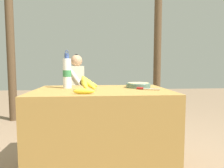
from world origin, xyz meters
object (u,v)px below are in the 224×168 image
(wooden_bench, at_px, (86,102))
(banana_bunch_green, at_px, (112,93))
(banana_bunch_ripe, at_px, (87,83))
(water_bottle, at_px, (67,73))
(loose_banana_front, at_px, (84,91))
(serving_bowl, at_px, (138,85))
(support_post_far, at_px, (158,40))
(knife, at_px, (145,88))
(seated_vendor, at_px, (74,85))
(support_post_near, at_px, (10,39))

(wooden_bench, relative_size, banana_bunch_green, 5.64)
(banana_bunch_green, bearing_deg, banana_bunch_ripe, -102.63)
(water_bottle, relative_size, loose_banana_front, 2.17)
(banana_bunch_ripe, height_order, serving_bowl, banana_bunch_ripe)
(loose_banana_front, height_order, support_post_far, support_post_far)
(wooden_bench, bearing_deg, knife, -69.04)
(seated_vendor, height_order, support_post_near, support_post_near)
(banana_bunch_ripe, xyz_separation_m, serving_bowl, (0.46, 0.18, -0.04))
(support_post_near, bearing_deg, banana_bunch_ripe, -54.34)
(serving_bowl, distance_m, wooden_bench, 1.42)
(seated_vendor, xyz_separation_m, banana_bunch_green, (0.57, 0.03, -0.14))
(serving_bowl, relative_size, wooden_bench, 0.17)
(banana_bunch_ripe, bearing_deg, support_post_near, 125.66)
(seated_vendor, bearing_deg, banana_bunch_ripe, 93.31)
(serving_bowl, relative_size, support_post_far, 0.08)
(banana_bunch_ripe, height_order, wooden_bench, banana_bunch_ripe)
(serving_bowl, xyz_separation_m, support_post_far, (0.68, 1.61, 0.61))
(support_post_near, bearing_deg, loose_banana_front, -57.49)
(water_bottle, bearing_deg, banana_bunch_green, 68.29)
(loose_banana_front, xyz_separation_m, support_post_far, (1.15, 2.00, 0.61))
(seated_vendor, relative_size, support_post_far, 0.40)
(knife, xyz_separation_m, support_post_near, (-1.76, 1.78, 0.62))
(banana_bunch_ripe, relative_size, support_post_far, 0.10)
(water_bottle, distance_m, knife, 0.68)
(knife, bearing_deg, support_post_far, 94.83)
(banana_bunch_green, bearing_deg, wooden_bench, 179.35)
(serving_bowl, bearing_deg, knife, -83.94)
(wooden_bench, bearing_deg, banana_bunch_green, -0.65)
(banana_bunch_ripe, height_order, loose_banana_front, banana_bunch_ripe)
(serving_bowl, bearing_deg, banana_bunch_green, 96.14)
(water_bottle, height_order, support_post_near, support_post_near)
(wooden_bench, distance_m, support_post_far, 1.60)
(banana_bunch_ripe, bearing_deg, banana_bunch_green, 77.37)
(knife, xyz_separation_m, support_post_far, (0.67, 1.78, 0.62))
(support_post_near, bearing_deg, water_bottle, -55.41)
(knife, height_order, support_post_near, support_post_near)
(banana_bunch_green, height_order, support_post_near, support_post_near)
(wooden_bench, bearing_deg, support_post_far, 16.30)
(serving_bowl, bearing_deg, support_post_near, 137.16)
(banana_bunch_green, bearing_deg, knife, -83.87)
(knife, distance_m, support_post_near, 2.58)
(knife, bearing_deg, banana_bunch_ripe, -153.32)
(knife, height_order, banana_bunch_green, knife)
(serving_bowl, xyz_separation_m, banana_bunch_green, (-0.13, 1.25, -0.25))
(water_bottle, height_order, knife, water_bottle)
(banana_bunch_ripe, relative_size, water_bottle, 0.81)
(water_bottle, xyz_separation_m, support_post_near, (-1.11, 1.61, 0.50))
(serving_bowl, xyz_separation_m, support_post_near, (-1.74, 1.61, 0.61))
(water_bottle, height_order, loose_banana_front, water_bottle)
(banana_bunch_ripe, relative_size, support_post_near, 0.10)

